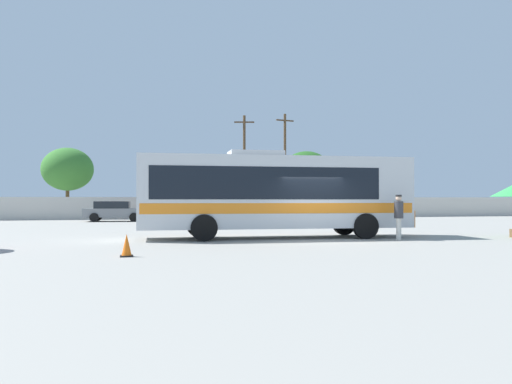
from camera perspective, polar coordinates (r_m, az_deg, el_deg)
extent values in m
plane|color=gray|center=(30.58, -0.06, -3.82)|extent=(300.00, 300.00, 0.00)
cube|color=beige|center=(44.24, -4.26, -1.72)|extent=(80.00, 0.30, 1.79)
cube|color=silver|center=(21.94, 2.10, -0.04)|extent=(11.35, 3.02, 2.92)
cube|color=black|center=(21.83, 0.66, 0.89)|extent=(9.33, 2.96, 1.29)
cube|color=orange|center=(21.95, 2.10, -1.72)|extent=(11.13, 3.03, 0.41)
cube|color=#19212D|center=(23.88, 15.40, 1.19)|extent=(0.14, 2.29, 1.52)
cube|color=orange|center=(23.89, 15.43, -2.74)|extent=(0.16, 2.50, 0.70)
cube|color=#B2B2B2|center=(21.85, -0.06, 4.12)|extent=(2.26, 1.49, 0.24)
cylinder|color=black|center=(24.16, 9.53, -3.38)|extent=(1.05, 0.34, 1.04)
cylinder|color=black|center=(21.89, 11.80, -3.65)|extent=(1.05, 0.34, 1.04)
cylinder|color=black|center=(22.70, -6.26, -3.56)|extent=(1.05, 0.34, 1.04)
cylinder|color=black|center=(20.26, -5.67, -3.89)|extent=(1.05, 0.34, 1.04)
cylinder|color=silver|center=(21.70, 15.28, -3.90)|extent=(0.16, 0.16, 0.86)
cylinder|color=silver|center=(21.54, 15.18, -3.92)|extent=(0.16, 0.16, 0.86)
cylinder|color=#38383D|center=(21.59, 15.22, -1.87)|extent=(0.51, 0.51, 0.68)
sphere|color=beige|center=(21.59, 15.22, -0.66)|extent=(0.23, 0.23, 0.23)
cylinder|color=#262628|center=(21.59, 15.22, -0.38)|extent=(0.24, 0.24, 0.07)
cube|color=slate|center=(39.65, -15.00, -2.18)|extent=(4.57, 2.14, 0.63)
cube|color=black|center=(39.67, -15.32, -1.35)|extent=(2.56, 1.84, 0.51)
cylinder|color=black|center=(40.42, -12.93, -2.60)|extent=(0.66, 0.27, 0.64)
cylinder|color=black|center=(38.66, -13.11, -2.69)|extent=(0.66, 0.27, 0.64)
cylinder|color=black|center=(40.70, -16.80, -2.58)|extent=(0.66, 0.27, 0.64)
cylinder|color=black|center=(38.96, -17.16, -2.66)|extent=(0.66, 0.27, 0.64)
cube|color=red|center=(40.83, -6.76, -2.18)|extent=(4.30, 1.82, 0.60)
cube|color=black|center=(40.84, -6.46, -1.41)|extent=(2.37, 1.67, 0.49)
cylinder|color=black|center=(39.82, -8.51, -2.64)|extent=(0.64, 0.22, 0.64)
cylinder|color=black|center=(41.57, -8.73, -2.56)|extent=(0.64, 0.22, 0.64)
cylinder|color=black|center=(40.15, -4.72, -2.63)|extent=(0.64, 0.22, 0.64)
cylinder|color=black|center=(41.89, -5.10, -2.55)|extent=(0.64, 0.22, 0.64)
cube|color=navy|center=(42.14, 2.84, -2.13)|extent=(4.63, 1.93, 0.61)
cube|color=black|center=(42.19, 3.15, -1.37)|extent=(2.57, 1.73, 0.50)
cylinder|color=black|center=(40.95, 1.23, -2.60)|extent=(0.65, 0.24, 0.64)
cylinder|color=black|center=(42.67, 0.70, -2.53)|extent=(0.65, 0.24, 0.64)
cylinder|color=black|center=(41.68, 5.04, -2.56)|extent=(0.65, 0.24, 0.64)
cylinder|color=black|center=(43.37, 4.37, -2.49)|extent=(0.65, 0.24, 0.64)
cylinder|color=#4C3823|center=(48.43, 3.16, 2.91)|extent=(0.24, 0.24, 9.47)
cube|color=#473321|center=(48.87, 3.16, 7.76)|extent=(1.78, 0.52, 0.12)
cylinder|color=#4C3823|center=(47.15, -1.28, 2.81)|extent=(0.24, 0.24, 9.14)
cube|color=#473321|center=(47.57, -1.28, 7.59)|extent=(1.78, 0.51, 0.12)
cylinder|color=brown|center=(50.21, -19.78, -1.03)|extent=(0.32, 0.32, 2.72)
ellipsoid|color=#38752D|center=(50.28, -19.77, 2.34)|extent=(4.56, 4.56, 3.87)
cylinder|color=brown|center=(46.59, -9.71, -1.18)|extent=(0.32, 0.32, 2.56)
ellipsoid|color=#23561E|center=(46.65, -9.70, 2.04)|extent=(3.82, 3.82, 3.25)
cylinder|color=brown|center=(52.00, 5.50, -1.22)|extent=(0.32, 0.32, 2.43)
ellipsoid|color=#23561E|center=(52.06, 5.49, 2.06)|extent=(5.06, 5.06, 4.30)
cube|color=black|center=(15.32, -13.86, -6.76)|extent=(0.36, 0.36, 0.04)
cone|color=orange|center=(15.29, -13.86, -5.57)|extent=(0.28, 0.28, 0.60)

